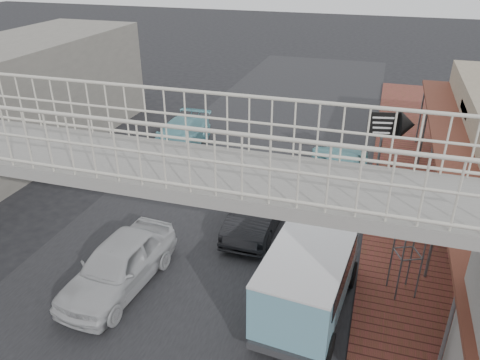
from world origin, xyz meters
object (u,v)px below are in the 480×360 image
Objects in this scene: dark_sedan at (258,210)px; motorcycle_far at (405,180)px; motorcycle_near at (379,178)px; arrow_sign at (404,125)px; street_clock at (416,211)px; angkot_far at (179,136)px; white_hatchback at (118,265)px; angkot_van at (309,272)px; angkot_curb at (340,169)px.

motorcycle_far is (4.86, 4.09, -0.12)m from dark_sedan.
arrow_sign is at bearing -56.17° from motorcycle_near.
dark_sedan is 6.35m from motorcycle_far.
angkot_far is at bearing 118.82° from street_clock.
white_hatchback is 1.37× the size of arrow_sign.
angkot_far reaches higher than motorcycle_far.
motorcycle_near is at bearing 54.73° from white_hatchback.
angkot_van reaches higher than motorcycle_far.
motorcycle_near is (6.83, 8.13, -0.14)m from white_hatchback.
motorcycle_far is 0.49× the size of street_clock.
motorcycle_near is 0.59× the size of street_clock.
dark_sedan reaches higher than motorcycle_far.
angkot_van is 8.27m from motorcycle_far.
angkot_van is at bearing -50.01° from angkot_far.
street_clock is at bearing 102.94° from angkot_curb.
motorcycle_far is at bearing 41.20° from dark_sedan.
angkot_van is at bearing 9.82° from white_hatchback.
arrow_sign reaches higher than white_hatchback.
arrow_sign is at bearing 54.63° from white_hatchback.
motorcycle_near reaches higher than motorcycle_far.
dark_sedan is 5.49m from motorcycle_near.
angkot_van is at bearing -171.93° from street_clock.
white_hatchback is 1.35× the size of street_clock.
white_hatchback is 0.91× the size of angkot_far.
dark_sedan is 7.79m from angkot_far.
motorcycle_near is at bearing 114.03° from motorcycle_far.
arrow_sign reaches higher than angkot_curb.
angkot_curb is at bearing 103.62° from motorcycle_far.
angkot_far is (-5.44, 5.58, -0.01)m from dark_sedan.
dark_sedan is at bearing 143.79° from motorcycle_far.
white_hatchback reaches higher than dark_sedan.
motorcycle_near is 1.19× the size of motorcycle_far.
arrow_sign is at bearing 45.07° from motorcycle_far.
dark_sedan is at bearing 120.39° from motorcycle_near.
white_hatchback is 2.29× the size of motorcycle_near.
angkot_far is (-7.78, 1.48, -0.03)m from angkot_curb.
white_hatchback reaches higher than angkot_curb.
motorcycle_far is (7.83, 8.31, -0.16)m from white_hatchback.
motorcycle_far is (10.30, -1.49, -0.11)m from angkot_far.
motorcycle_near is 2.26m from arrow_sign.
white_hatchback is at bearing -124.06° from dark_sedan.
angkot_curb is 1.61× the size of street_clock.
angkot_van reaches higher than angkot_far.
white_hatchback is 2.73× the size of motorcycle_far.
arrow_sign is (9.96, -0.92, 1.94)m from angkot_far.
angkot_far is 9.45m from motorcycle_near.
angkot_curb is 2.53m from motorcycle_far.
arrow_sign is (-0.35, 0.57, 2.04)m from motorcycle_far.
motorcycle_far is 6.70m from street_clock.
arrow_sign is (2.18, 0.56, 1.90)m from angkot_curb.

